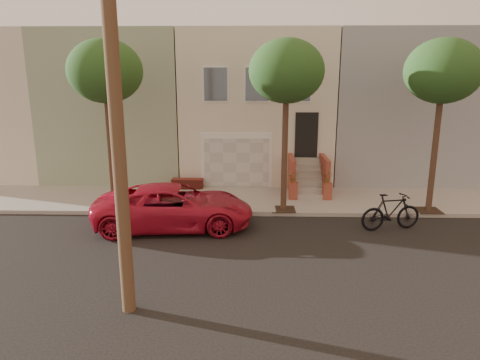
{
  "coord_description": "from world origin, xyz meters",
  "views": [
    {
      "loc": [
        -0.25,
        -12.04,
        5.26
      ],
      "look_at": [
        -0.63,
        3.0,
        1.52
      ],
      "focal_mm": 32.59,
      "sensor_mm": 36.0,
      "label": 1
    }
  ],
  "objects": [
    {
      "name": "tree_left",
      "position": [
        -5.5,
        3.9,
        5.26
      ],
      "size": [
        2.7,
        2.57,
        6.3
      ],
      "color": "#2D2116",
      "rests_on": "sidewalk"
    },
    {
      "name": "tree_mid",
      "position": [
        1.0,
        3.9,
        5.26
      ],
      "size": [
        2.7,
        2.57,
        6.3
      ],
      "color": "#2D2116",
      "rests_on": "sidewalk"
    },
    {
      "name": "pickup_truck",
      "position": [
        -2.89,
        2.24,
        0.75
      ],
      "size": [
        5.6,
        2.95,
        1.5
      ],
      "primitive_type": "imported",
      "rotation": [
        0.0,
        0.0,
        1.66
      ],
      "color": "#B7152E",
      "rests_on": "ground"
    },
    {
      "name": "ground",
      "position": [
        0.0,
        0.0,
        0.0
      ],
      "size": [
        90.0,
        90.0,
        0.0
      ],
      "primitive_type": "plane",
      "color": "black",
      "rests_on": "ground"
    },
    {
      "name": "house_row",
      "position": [
        0.0,
        11.19,
        3.64
      ],
      "size": [
        33.1,
        11.7,
        7.0
      ],
      "color": "beige",
      "rests_on": "sidewalk"
    },
    {
      "name": "tree_right",
      "position": [
        6.5,
        3.9,
        5.26
      ],
      "size": [
        2.7,
        2.57,
        6.3
      ],
      "color": "#2D2116",
      "rests_on": "sidewalk"
    },
    {
      "name": "motorcycle",
      "position": [
        4.53,
        2.18,
        0.64
      ],
      "size": [
        2.22,
        1.05,
        1.29
      ],
      "primitive_type": "imported",
      "rotation": [
        0.0,
        0.0,
        1.79
      ],
      "color": "black",
      "rests_on": "ground"
    },
    {
      "name": "sidewalk",
      "position": [
        0.0,
        5.35,
        0.07
      ],
      "size": [
        40.0,
        3.7,
        0.15
      ],
      "primitive_type": "cube",
      "color": "#9C988E",
      "rests_on": "ground"
    }
  ]
}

